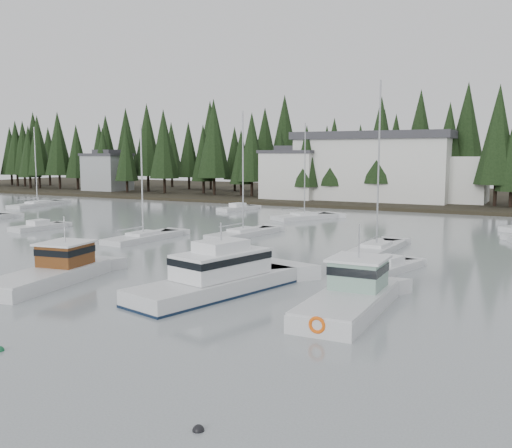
{
  "coord_description": "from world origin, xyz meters",
  "views": [
    {
      "loc": [
        20.75,
        -8.28,
        7.93
      ],
      "look_at": [
        0.44,
        30.67,
        2.5
      ],
      "focal_mm": 40.0,
      "sensor_mm": 36.0,
      "label": 1
    }
  ],
  "objects_px": {
    "harbor_inn": "(387,167)",
    "sailboat_8": "(304,218)",
    "sailboat_9": "(243,235)",
    "runabout_0": "(38,228)",
    "cabin_cruiser_center": "(217,281)",
    "lobster_boat_teal": "(350,300)",
    "lobster_boat_brown": "(50,274)",
    "sailboat_4": "(38,206)",
    "sailboat_0": "(143,239)",
    "house_west": "(292,173)",
    "house_far_west": "(107,171)",
    "runabout_3": "(238,209)",
    "runabout_1": "(388,269)",
    "sailboat_1": "(376,251)"
  },
  "relations": [
    {
      "from": "harbor_inn",
      "to": "sailboat_8",
      "type": "bearing_deg",
      "value": -96.7
    },
    {
      "from": "sailboat_9",
      "to": "runabout_0",
      "type": "xyz_separation_m",
      "value": [
        -21.43,
        -5.79,
        0.06
      ]
    },
    {
      "from": "cabin_cruiser_center",
      "to": "lobster_boat_teal",
      "type": "xyz_separation_m",
      "value": [
        7.95,
        -0.05,
        -0.11
      ]
    },
    {
      "from": "harbor_inn",
      "to": "runabout_0",
      "type": "xyz_separation_m",
      "value": [
        -24.12,
        -48.5,
        -5.64
      ]
    },
    {
      "from": "lobster_boat_brown",
      "to": "sailboat_4",
      "type": "bearing_deg",
      "value": 40.76
    },
    {
      "from": "sailboat_0",
      "to": "sailboat_9",
      "type": "distance_m",
      "value": 9.54
    },
    {
      "from": "cabin_cruiser_center",
      "to": "runabout_0",
      "type": "distance_m",
      "value": 34.52
    },
    {
      "from": "house_west",
      "to": "house_far_west",
      "type": "bearing_deg",
      "value": 177.27
    },
    {
      "from": "house_west",
      "to": "cabin_cruiser_center",
      "type": "height_order",
      "value": "house_west"
    },
    {
      "from": "runabout_0",
      "to": "runabout_3",
      "type": "height_order",
      "value": "same"
    },
    {
      "from": "lobster_boat_teal",
      "to": "runabout_1",
      "type": "bearing_deg",
      "value": 3.4
    },
    {
      "from": "sailboat_0",
      "to": "sailboat_1",
      "type": "relative_size",
      "value": 0.78
    },
    {
      "from": "sailboat_1",
      "to": "sailboat_9",
      "type": "bearing_deg",
      "value": 80.8
    },
    {
      "from": "sailboat_1",
      "to": "runabout_3",
      "type": "relative_size",
      "value": 2.1
    },
    {
      "from": "sailboat_1",
      "to": "runabout_0",
      "type": "height_order",
      "value": "sailboat_1"
    },
    {
      "from": "lobster_boat_teal",
      "to": "sailboat_1",
      "type": "relative_size",
      "value": 0.63
    },
    {
      "from": "sailboat_8",
      "to": "sailboat_4",
      "type": "bearing_deg",
      "value": 123.08
    },
    {
      "from": "lobster_boat_teal",
      "to": "sailboat_9",
      "type": "relative_size",
      "value": 0.72
    },
    {
      "from": "house_west",
      "to": "sailboat_9",
      "type": "bearing_deg",
      "value": -72.58
    },
    {
      "from": "sailboat_8",
      "to": "lobster_boat_teal",
      "type": "bearing_deg",
      "value": -124.69
    },
    {
      "from": "sailboat_8",
      "to": "cabin_cruiser_center",
      "type": "bearing_deg",
      "value": -135.38
    },
    {
      "from": "sailboat_1",
      "to": "harbor_inn",
      "type": "bearing_deg",
      "value": 16.36
    },
    {
      "from": "house_west",
      "to": "house_far_west",
      "type": "relative_size",
      "value": 1.13
    },
    {
      "from": "sailboat_0",
      "to": "sailboat_4",
      "type": "xyz_separation_m",
      "value": [
        -36.37,
        20.06,
        0.0
      ]
    },
    {
      "from": "house_west",
      "to": "sailboat_1",
      "type": "bearing_deg",
      "value": -58.08
    },
    {
      "from": "lobster_boat_brown",
      "to": "runabout_3",
      "type": "xyz_separation_m",
      "value": [
        -12.08,
        45.06,
        -0.39
      ]
    },
    {
      "from": "sailboat_4",
      "to": "runabout_0",
      "type": "xyz_separation_m",
      "value": [
        21.89,
        -19.32,
        0.07
      ]
    },
    {
      "from": "harbor_inn",
      "to": "sailboat_8",
      "type": "relative_size",
      "value": 2.42
    },
    {
      "from": "runabout_3",
      "to": "sailboat_4",
      "type": "bearing_deg",
      "value": 119.63
    },
    {
      "from": "runabout_0",
      "to": "lobster_boat_brown",
      "type": "bearing_deg",
      "value": -124.92
    },
    {
      "from": "cabin_cruiser_center",
      "to": "runabout_3",
      "type": "xyz_separation_m",
      "value": [
        -22.6,
        42.59,
        -0.57
      ]
    },
    {
      "from": "lobster_boat_brown",
      "to": "lobster_boat_teal",
      "type": "height_order",
      "value": "lobster_boat_teal"
    },
    {
      "from": "house_far_west",
      "to": "runabout_1",
      "type": "distance_m",
      "value": 87.88
    },
    {
      "from": "house_west",
      "to": "runabout_0",
      "type": "bearing_deg",
      "value": -101.36
    },
    {
      "from": "cabin_cruiser_center",
      "to": "runabout_3",
      "type": "relative_size",
      "value": 1.68
    },
    {
      "from": "runabout_1",
      "to": "sailboat_0",
      "type": "bearing_deg",
      "value": 96.69
    },
    {
      "from": "runabout_3",
      "to": "house_far_west",
      "type": "bearing_deg",
      "value": 79.08
    },
    {
      "from": "house_west",
      "to": "lobster_boat_brown",
      "type": "xyz_separation_m",
      "value": [
        11.52,
        -62.55,
        -4.14
      ]
    },
    {
      "from": "harbor_inn",
      "to": "lobster_boat_brown",
      "type": "relative_size",
      "value": 3.09
    },
    {
      "from": "sailboat_1",
      "to": "house_far_west",
      "type": "bearing_deg",
      "value": 59.54
    },
    {
      "from": "runabout_0",
      "to": "runabout_1",
      "type": "relative_size",
      "value": 0.94
    },
    {
      "from": "runabout_1",
      "to": "sailboat_1",
      "type": "bearing_deg",
      "value": 36.59
    },
    {
      "from": "harbor_inn",
      "to": "lobster_boat_teal",
      "type": "height_order",
      "value": "harbor_inn"
    },
    {
      "from": "lobster_boat_brown",
      "to": "cabin_cruiser_center",
      "type": "xyz_separation_m",
      "value": [
        10.53,
        2.46,
        0.18
      ]
    },
    {
      "from": "runabout_1",
      "to": "sailboat_4",
      "type": "bearing_deg",
      "value": 83.71
    },
    {
      "from": "cabin_cruiser_center",
      "to": "sailboat_0",
      "type": "height_order",
      "value": "sailboat_0"
    },
    {
      "from": "house_far_west",
      "to": "lobster_boat_teal",
      "type": "height_order",
      "value": "house_far_west"
    },
    {
      "from": "sailboat_9",
      "to": "runabout_3",
      "type": "height_order",
      "value": "sailboat_9"
    },
    {
      "from": "runabout_0",
      "to": "sailboat_0",
      "type": "bearing_deg",
      "value": -87.66
    },
    {
      "from": "lobster_boat_brown",
      "to": "sailboat_9",
      "type": "height_order",
      "value": "sailboat_9"
    }
  ]
}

